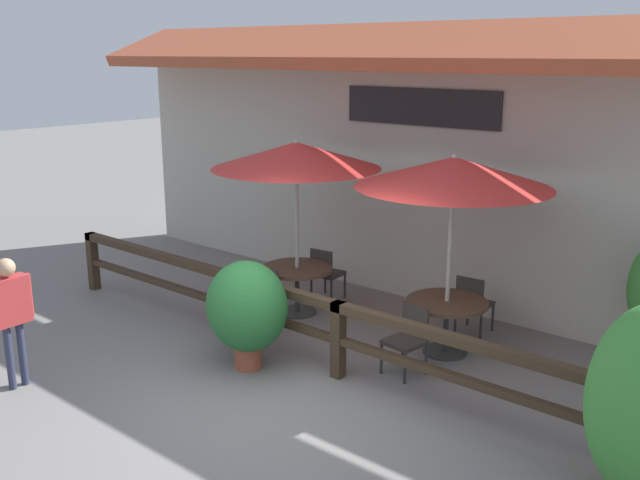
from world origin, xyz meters
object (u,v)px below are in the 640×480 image
(chair_near_wallside, at_px, (326,271))
(pedestrian, at_px, (10,306))
(chair_near_streetside, at_px, (262,295))
(patio_umbrella_middle, at_px, (453,172))
(dining_table_middle, at_px, (447,311))
(chair_middle_streetside, at_px, (408,337))
(chair_middle_wallside, at_px, (473,302))
(patio_umbrella_near, at_px, (296,155))
(dining_table_near, at_px, (297,276))
(potted_plant_broad_leaf, at_px, (247,308))

(chair_near_wallside, distance_m, pedestrian, 4.73)
(chair_near_streetside, distance_m, pedestrian, 3.34)
(patio_umbrella_middle, relative_size, dining_table_middle, 2.48)
(chair_middle_streetside, distance_m, chair_middle_wallside, 1.62)
(patio_umbrella_near, distance_m, dining_table_near, 1.79)
(chair_near_wallside, xyz_separation_m, chair_middle_wallside, (2.44, 0.22, 0.00))
(chair_middle_streetside, bearing_deg, patio_umbrella_near, 172.81)
(chair_middle_wallside, xyz_separation_m, potted_plant_broad_leaf, (-1.59, -2.76, 0.31))
(chair_near_streetside, bearing_deg, patio_umbrella_middle, 20.60)
(dining_table_near, relative_size, potted_plant_broad_leaf, 0.77)
(patio_umbrella_near, height_order, chair_middle_streetside, patio_umbrella_near)
(pedestrian, bearing_deg, dining_table_middle, -41.20)
(patio_umbrella_middle, bearing_deg, dining_table_middle, 180.00)
(dining_table_near, distance_m, chair_middle_streetside, 2.49)
(chair_middle_streetside, relative_size, pedestrian, 0.54)
(patio_umbrella_near, distance_m, pedestrian, 4.23)
(chair_near_streetside, xyz_separation_m, chair_near_wallside, (-0.03, 1.45, 0.00))
(potted_plant_broad_leaf, xyz_separation_m, pedestrian, (-1.67, -2.09, 0.22))
(dining_table_middle, height_order, pedestrian, pedestrian)
(chair_middle_streetside, bearing_deg, dining_table_near, 172.81)
(patio_umbrella_middle, xyz_separation_m, dining_table_middle, (-0.00, 0.00, -1.79))
(dining_table_near, distance_m, chair_middle_wallside, 2.58)
(dining_table_middle, bearing_deg, patio_umbrella_middle, 0.00)
(chair_middle_wallside, distance_m, potted_plant_broad_leaf, 3.20)
(chair_near_wallside, distance_m, chair_middle_streetside, 2.81)
(patio_umbrella_near, height_order, dining_table_middle, patio_umbrella_near)
(patio_umbrella_near, height_order, dining_table_near, patio_umbrella_near)
(potted_plant_broad_leaf, bearing_deg, chair_middle_streetside, 35.66)
(chair_near_wallside, height_order, pedestrian, pedestrian)
(potted_plant_broad_leaf, bearing_deg, dining_table_near, 113.92)
(patio_umbrella_near, xyz_separation_m, patio_umbrella_middle, (2.44, 0.14, 0.00))
(pedestrian, bearing_deg, dining_table_near, -14.42)
(patio_umbrella_near, bearing_deg, chair_middle_wallside, 21.61)
(chair_middle_wallside, height_order, potted_plant_broad_leaf, potted_plant_broad_leaf)
(chair_middle_wallside, bearing_deg, chair_middle_streetside, 87.49)
(patio_umbrella_middle, distance_m, pedestrian, 5.41)
(dining_table_middle, distance_m, chair_middle_wallside, 0.82)
(patio_umbrella_near, height_order, chair_middle_wallside, patio_umbrella_near)
(chair_near_wallside, height_order, dining_table_middle, chair_near_wallside)
(chair_near_wallside, bearing_deg, patio_umbrella_middle, 162.16)
(patio_umbrella_near, bearing_deg, dining_table_near, 0.00)
(dining_table_near, bearing_deg, chair_middle_streetside, -15.72)
(patio_umbrella_near, relative_size, patio_umbrella_middle, 1.00)
(chair_near_streetside, bearing_deg, potted_plant_broad_leaf, -51.72)
(dining_table_near, distance_m, pedestrian, 4.03)
(patio_umbrella_near, height_order, pedestrian, patio_umbrella_near)
(patio_umbrella_near, xyz_separation_m, chair_near_streetside, (-0.02, -0.72, -1.90))
(dining_table_near, bearing_deg, patio_umbrella_middle, 3.22)
(chair_middle_wallside, height_order, pedestrian, pedestrian)
(dining_table_middle, bearing_deg, chair_middle_streetside, -93.66)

